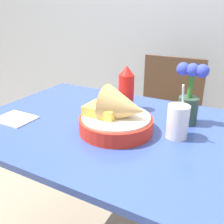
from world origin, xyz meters
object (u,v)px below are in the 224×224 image
at_px(food_basket, 119,116).
at_px(drink_cup, 178,123).
at_px(ketchup_bottle, 127,89).
at_px(chair_far_window, 167,114).
at_px(flower_vase, 189,96).

height_order(food_basket, drink_cup, drink_cup).
bearing_deg(ketchup_bottle, chair_far_window, 86.09).
height_order(ketchup_bottle, drink_cup, drink_cup).
bearing_deg(food_basket, ketchup_bottle, 107.74).
relative_size(food_basket, drink_cup, 1.36).
bearing_deg(food_basket, flower_vase, 43.75).
distance_m(food_basket, ketchup_bottle, 0.23).
bearing_deg(flower_vase, chair_far_window, 112.37).
distance_m(ketchup_bottle, flower_vase, 0.28).
distance_m(ketchup_bottle, drink_cup, 0.32).
bearing_deg(drink_cup, food_basket, -163.48).
bearing_deg(flower_vase, ketchup_bottle, 175.43).
bearing_deg(chair_far_window, food_basket, -87.63).
bearing_deg(chair_far_window, drink_cup, -71.89).
xyz_separation_m(food_basket, drink_cup, (0.20, 0.06, -0.00)).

